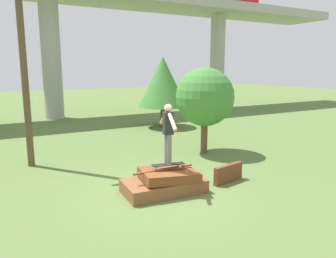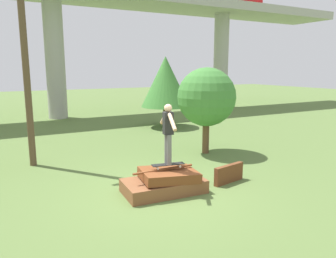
{
  "view_description": "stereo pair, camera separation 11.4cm",
  "coord_description": "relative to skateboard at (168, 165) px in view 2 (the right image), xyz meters",
  "views": [
    {
      "loc": [
        -3.62,
        -6.65,
        2.99
      ],
      "look_at": [
        0.12,
        0.0,
        1.56
      ],
      "focal_mm": 35.0,
      "sensor_mm": 36.0,
      "label": 1
    },
    {
      "loc": [
        -3.52,
        -6.7,
        2.99
      ],
      "look_at": [
        0.12,
        0.0,
        1.56
      ],
      "focal_mm": 35.0,
      "sensor_mm": 36.0,
      "label": 2
    }
  ],
  "objects": [
    {
      "name": "ground_plane",
      "position": [
        -0.12,
        -0.0,
        -0.68
      ],
      "size": [
        80.0,
        80.0,
        0.0
      ],
      "primitive_type": "plane",
      "color": "#567038"
    },
    {
      "name": "scrap_pile",
      "position": [
        -0.09,
        -0.02,
        -0.43
      ],
      "size": [
        2.0,
        1.22,
        0.61
      ],
      "color": "brown",
      "rests_on": "ground_plane"
    },
    {
      "name": "scrap_plank_loose",
      "position": [
        1.7,
        -0.22,
        -0.44
      ],
      "size": [
        1.02,
        0.32,
        0.48
      ],
      "color": "brown",
      "rests_on": "ground_plane"
    },
    {
      "name": "skateboard",
      "position": [
        0.0,
        0.0,
        0.0
      ],
      "size": [
        0.82,
        0.35,
        0.09
      ],
      "color": "black",
      "rests_on": "scrap_pile"
    },
    {
      "name": "skater",
      "position": [
        0.0,
        0.0,
        0.85
      ],
      "size": [
        0.3,
        1.1,
        1.46
      ],
      "color": "slate",
      "rests_on": "skateboard"
    },
    {
      "name": "highway_overpass",
      "position": [
        -0.12,
        13.63,
        5.83
      ],
      "size": [
        44.0,
        4.05,
        7.53
      ],
      "color": "#A8A59E",
      "rests_on": "ground_plane"
    },
    {
      "name": "utility_pole",
      "position": [
        -2.64,
        3.93,
        3.44
      ],
      "size": [
        1.3,
        0.2,
        7.99
      ],
      "color": "brown",
      "rests_on": "ground_plane"
    },
    {
      "name": "tree_behind_left",
      "position": [
        2.94,
        2.61,
        1.3
      ],
      "size": [
        2.03,
        2.03,
        3.01
      ],
      "color": "brown",
      "rests_on": "ground_plane"
    },
    {
      "name": "tree_behind_right",
      "position": [
        4.13,
        7.87,
        1.61
      ],
      "size": [
        2.46,
        2.46,
        3.56
      ],
      "color": "brown",
      "rests_on": "ground_plane"
    }
  ]
}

